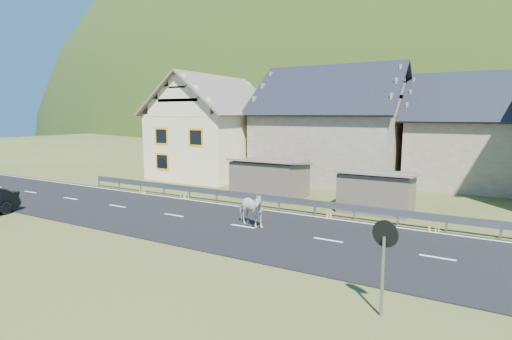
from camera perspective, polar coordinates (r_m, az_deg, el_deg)
The scene contains 13 objects.
ground at distance 18.06m, azimuth -1.94°, elevation -8.16°, with size 160.00×160.00×0.00m, color #2F3E17.
road at distance 18.05m, azimuth -1.94°, elevation -8.10°, with size 60.00×7.00×0.04m, color black.
lane_markings at distance 18.04m, azimuth -1.94°, elevation -8.02°, with size 60.00×6.60×0.01m, color silver.
guardrail at distance 21.05m, azimuth 3.30°, elevation -4.25°, with size 28.10×0.09×0.75m.
shed_left at distance 24.31m, azimuth 2.02°, elevation -1.29°, with size 4.30×3.30×2.40m, color #64584B.
shed_right at distance 21.66m, azimuth 16.84°, elevation -3.05°, with size 3.80×2.90×2.20m, color #64584B.
house_cream at distance 32.88m, azimuth -5.98°, elevation 6.80°, with size 7.80×9.80×8.30m.
house_stone_a at distance 31.44m, azimuth 10.92°, elevation 7.15°, with size 10.80×9.80×8.90m.
house_stone_b at distance 31.80m, azimuth 29.54°, elevation 5.55°, with size 9.80×8.80×8.10m.
mountain at distance 196.43m, azimuth 28.06°, elevation -0.26°, with size 440.00×280.00×260.00m, color #23350E.
conifer_patch at distance 140.27m, azimuth 2.35°, elevation 8.40°, with size 76.00×50.00×28.00m, color black.
horse at distance 17.89m, azimuth -0.90°, elevation -5.58°, with size 1.85×0.84×1.57m, color silver.
traffic_mirror at distance 10.48m, azimuth 17.89°, elevation -10.32°, with size 0.67×0.26×2.46m.
Camera 1 is at (9.06, -14.79, 5.03)m, focal length 28.00 mm.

